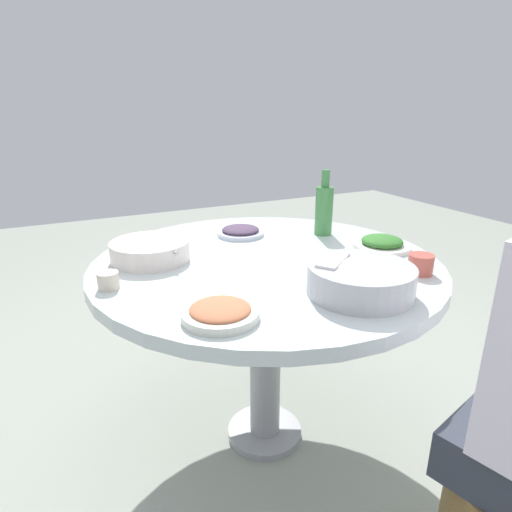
% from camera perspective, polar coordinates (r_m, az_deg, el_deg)
% --- Properties ---
extents(ground, '(8.00, 8.00, 0.00)m').
position_cam_1_polar(ground, '(1.90, 1.16, -22.47)').
color(ground, '#959C8E').
extents(round_dining_table, '(1.20, 1.20, 0.76)m').
position_cam_1_polar(round_dining_table, '(1.54, 1.32, -3.75)').
color(round_dining_table, '#99999E').
rests_on(round_dining_table, ground).
extents(rice_bowl, '(0.30, 0.30, 0.09)m').
position_cam_1_polar(rice_bowl, '(1.25, 13.63, -2.99)').
color(rice_bowl, '#B2B5BA').
rests_on(rice_bowl, round_dining_table).
extents(soup_bowl, '(0.27, 0.28, 0.07)m').
position_cam_1_polar(soup_bowl, '(1.53, -13.81, 0.63)').
color(soup_bowl, white).
rests_on(soup_bowl, round_dining_table).
extents(dish_greens, '(0.21, 0.21, 0.05)m').
position_cam_1_polar(dish_greens, '(1.68, 16.31, 1.60)').
color(dish_greens, white).
rests_on(dish_greens, round_dining_table).
extents(dish_eggplant, '(0.19, 0.19, 0.04)m').
position_cam_1_polar(dish_eggplant, '(1.78, -2.06, 3.28)').
color(dish_eggplant, silver).
rests_on(dish_eggplant, round_dining_table).
extents(dish_tofu_braise, '(0.20, 0.20, 0.04)m').
position_cam_1_polar(dish_tofu_braise, '(1.09, -4.74, -7.38)').
color(dish_tofu_braise, silver).
rests_on(dish_tofu_braise, round_dining_table).
extents(green_bottle, '(0.07, 0.07, 0.27)m').
position_cam_1_polar(green_bottle, '(1.79, 8.98, 6.18)').
color(green_bottle, '#408443').
rests_on(green_bottle, round_dining_table).
extents(tea_cup_near, '(0.06, 0.06, 0.05)m').
position_cam_1_polar(tea_cup_near, '(1.33, -18.95, -3.08)').
color(tea_cup_near, beige).
rests_on(tea_cup_near, round_dining_table).
extents(tea_cup_far, '(0.08, 0.08, 0.06)m').
position_cam_1_polar(tea_cup_far, '(1.46, 20.94, -1.02)').
color(tea_cup_far, '#BC5344').
rests_on(tea_cup_far, round_dining_table).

